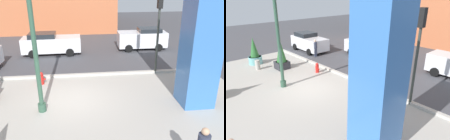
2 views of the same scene
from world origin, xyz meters
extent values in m
plane|color=#47474C|center=(0.00, 4.00, 0.00)|extent=(60.00, 60.00, 0.00)
cube|color=#ADA89E|center=(0.00, -2.00, 0.00)|extent=(18.00, 10.00, 0.02)
cube|color=#B7B2A8|center=(0.00, 3.12, 0.08)|extent=(18.00, 0.24, 0.16)
cylinder|color=#335642|center=(-1.36, -0.91, 0.20)|extent=(0.36, 0.36, 0.40)
cylinder|color=#335642|center=(-1.36, -0.91, 2.98)|extent=(0.20, 0.20, 5.96)
cube|color=#3870BC|center=(5.90, -0.96, 2.95)|extent=(1.46, 1.46, 5.89)
cube|color=#2D2D33|center=(-4.36, 0.61, 0.30)|extent=(0.95, 0.95, 0.60)
cylinder|color=#382819|center=(-4.36, 0.61, 0.58)|extent=(0.91, 0.91, 0.04)
cone|color=#2D6B33|center=(-4.36, 0.61, 1.49)|extent=(0.75, 0.75, 1.78)
cylinder|color=#6BB2B2|center=(-6.96, -0.46, 0.31)|extent=(1.08, 1.08, 0.62)
cylinder|color=#382819|center=(-6.96, -0.46, 0.60)|extent=(0.99, 0.99, 0.04)
cone|color=#2D6B33|center=(-6.96, -0.46, 1.43)|extent=(0.70, 0.70, 1.61)
cylinder|color=red|center=(-1.87, 2.16, 0.28)|extent=(0.26, 0.26, 0.55)
sphere|color=red|center=(-1.87, 2.16, 0.63)|extent=(0.24, 0.24, 0.24)
cylinder|color=red|center=(-1.70, 2.16, 0.30)|extent=(0.12, 0.10, 0.10)
cylinder|color=#B2ADA3|center=(-5.48, -0.87, 0.38)|extent=(0.36, 0.36, 0.75)
cylinder|color=#333833|center=(5.19, 3.07, 2.05)|extent=(0.14, 0.14, 4.10)
cube|color=black|center=(5.19, 3.07, 4.55)|extent=(0.28, 0.32, 0.90)
sphere|color=green|center=(5.19, 3.24, 4.55)|extent=(0.18, 0.18, 0.18)
cube|color=silver|center=(-1.94, 8.16, 0.84)|extent=(4.65, 1.88, 1.14)
cube|color=#1E2328|center=(-2.63, 8.14, 1.59)|extent=(2.12, 1.59, 0.36)
cylinder|color=black|center=(-0.55, 9.07, 0.32)|extent=(0.65, 0.24, 0.64)
cylinder|color=black|center=(-0.49, 7.34, 0.32)|extent=(0.65, 0.24, 0.64)
cylinder|color=black|center=(-3.39, 8.97, 0.32)|extent=(0.65, 0.24, 0.64)
cylinder|color=black|center=(-3.33, 7.25, 0.32)|extent=(0.65, 0.24, 0.64)
cylinder|color=black|center=(4.37, 7.91, 0.32)|extent=(0.64, 0.23, 0.64)
cylinder|color=black|center=(4.38, 9.67, 0.32)|extent=(0.64, 0.23, 0.64)
cube|color=silver|center=(-7.22, 5.23, 0.84)|extent=(4.28, 1.96, 1.14)
cube|color=#1E2328|center=(-7.86, 5.24, 1.61)|extent=(1.95, 1.68, 0.39)
cylinder|color=black|center=(-5.89, 6.13, 0.32)|extent=(0.65, 0.24, 0.64)
cylinder|color=black|center=(-5.93, 4.26, 0.32)|extent=(0.65, 0.24, 0.64)
cylinder|color=black|center=(-8.51, 6.19, 0.32)|extent=(0.65, 0.24, 0.64)
cylinder|color=black|center=(-8.56, 4.33, 0.32)|extent=(0.65, 0.24, 0.64)
cube|color=#33384C|center=(-5.20, 4.47, 0.40)|extent=(0.31, 0.24, 0.79)
cylinder|color=#33384C|center=(-5.20, 4.47, 1.09)|extent=(0.41, 0.41, 0.60)
sphere|color=beige|center=(-5.20, 4.47, 1.50)|extent=(0.22, 0.22, 0.22)
camera|label=1|loc=(0.71, -10.51, 5.64)|focal=37.11mm
camera|label=2|loc=(9.59, -6.19, 5.65)|focal=32.38mm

